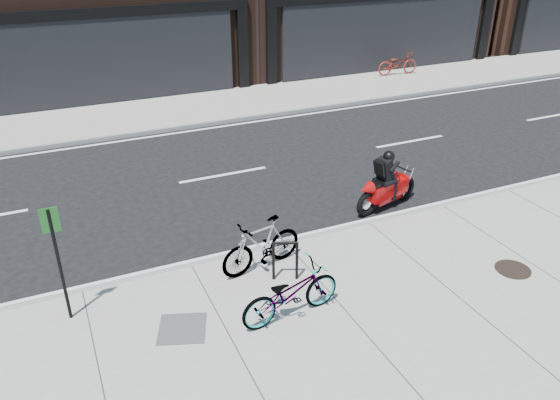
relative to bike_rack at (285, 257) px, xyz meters
name	(u,v)px	position (x,y,z in m)	size (l,w,h in m)	color
ground	(251,207)	(0.55, 3.11, -0.60)	(120.00, 120.00, 0.00)	black
sidewalk_near	(365,337)	(0.55, -1.89, -0.53)	(60.00, 6.00, 0.13)	gray
sidewalk_far	(170,111)	(0.55, 10.86, -0.53)	(60.00, 3.50, 0.13)	gray
bike_rack	(285,257)	(0.00, 0.00, 0.00)	(0.45, 0.22, 0.80)	black
bicycle_front	(291,293)	(-0.36, -1.00, 0.00)	(0.63, 1.80, 0.94)	gray
bicycle_rear	(261,245)	(-0.25, 0.51, 0.04)	(0.48, 1.70, 1.02)	gray
motorcycle	(390,184)	(3.52, 1.85, -0.01)	(1.90, 0.73, 1.44)	black
bicycle_far	(398,63)	(10.62, 11.66, 0.01)	(0.63, 1.81, 0.95)	maroon
manhole_cover	(513,269)	(4.05, -1.50, -0.46)	(0.66, 0.66, 0.01)	black
utility_grate	(182,328)	(-2.10, -0.58, -0.46)	(0.75, 0.75, 0.01)	#4D4C4F
sign_post	(57,255)	(-3.71, 0.47, 0.76)	(0.28, 0.06, 2.06)	black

